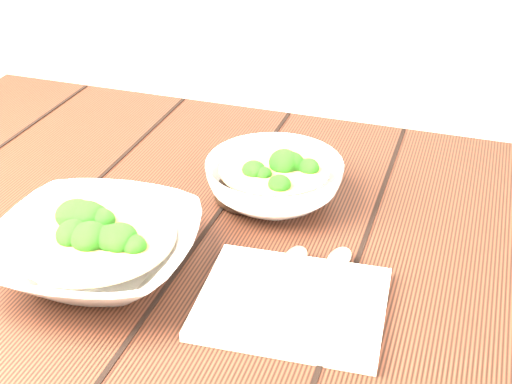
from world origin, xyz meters
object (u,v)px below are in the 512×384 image
Objects in this scene: napkin at (292,303)px; soup_bowl_back at (274,180)px; table at (220,310)px; soup_bowl_front at (96,248)px; trivet at (249,192)px.

soup_bowl_back is at bearing 107.88° from napkin.
table is 0.19m from soup_bowl_back.
soup_bowl_back is at bearing 70.02° from table.
soup_bowl_front is at bearing 177.29° from napkin.
soup_bowl_back reaches higher than table.
napkin is (0.24, 0.01, -0.03)m from soup_bowl_front.
table is at bearing -109.98° from soup_bowl_back.
soup_bowl_front is 1.29× the size of napkin.
trivet is at bearing 85.58° from table.
napkin is (0.09, -0.21, -0.03)m from soup_bowl_back.
soup_bowl_front is 1.29× the size of soup_bowl_back.
table is at bearing 136.99° from napkin.
trivet is (0.01, 0.10, 0.13)m from table.
soup_bowl_front reaches higher than table.
soup_bowl_front is at bearing -135.30° from table.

